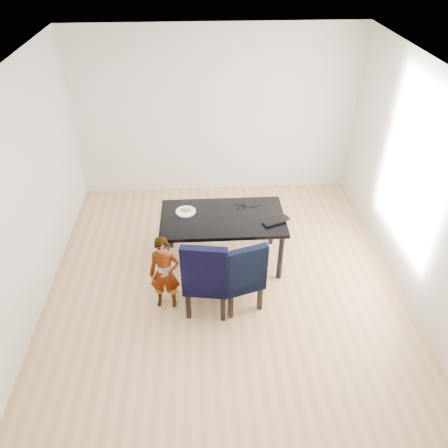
{
  "coord_description": "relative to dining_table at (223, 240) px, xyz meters",
  "views": [
    {
      "loc": [
        -0.25,
        -4.11,
        3.95
      ],
      "look_at": [
        0.0,
        0.2,
        0.85
      ],
      "focal_mm": 35.0,
      "sensor_mm": 36.0,
      "label": 1
    }
  ],
  "objects": [
    {
      "name": "floor",
      "position": [
        0.0,
        -0.5,
        -0.38
      ],
      "size": [
        4.5,
        5.0,
        0.01
      ],
      "primitive_type": "cube",
      "color": "tan",
      "rests_on": "ground"
    },
    {
      "name": "ceiling",
      "position": [
        0.0,
        -0.5,
        2.33
      ],
      "size": [
        4.5,
        5.0,
        0.01
      ],
      "primitive_type": "cube",
      "color": "white",
      "rests_on": "wall_back"
    },
    {
      "name": "wall_back",
      "position": [
        0.0,
        2.0,
        0.98
      ],
      "size": [
        4.5,
        0.01,
        2.7
      ],
      "primitive_type": "cube",
      "color": "silver",
      "rests_on": "ground"
    },
    {
      "name": "wall_front",
      "position": [
        0.0,
        -3.0,
        0.98
      ],
      "size": [
        4.5,
        0.01,
        2.7
      ],
      "primitive_type": "cube",
      "color": "white",
      "rests_on": "ground"
    },
    {
      "name": "wall_left",
      "position": [
        -2.25,
        -0.5,
        0.98
      ],
      "size": [
        0.01,
        5.0,
        2.7
      ],
      "primitive_type": "cube",
      "color": "silver",
      "rests_on": "ground"
    },
    {
      "name": "wall_right",
      "position": [
        2.25,
        -0.5,
        0.98
      ],
      "size": [
        0.01,
        5.0,
        2.7
      ],
      "primitive_type": "cube",
      "color": "white",
      "rests_on": "ground"
    },
    {
      "name": "dining_table",
      "position": [
        0.0,
        0.0,
        0.0
      ],
      "size": [
        1.6,
        0.9,
        0.75
      ],
      "primitive_type": "cube",
      "color": "black",
      "rests_on": "floor"
    },
    {
      "name": "chair_left",
      "position": [
        -0.22,
        -0.82,
        0.16
      ],
      "size": [
        0.59,
        0.61,
        1.07
      ],
      "primitive_type": "cube",
      "rotation": [
        0.0,
        0.0,
        -0.15
      ],
      "color": "black",
      "rests_on": "floor"
    },
    {
      "name": "chair_right",
      "position": [
        0.16,
        -0.78,
        0.12
      ],
      "size": [
        0.6,
        0.61,
        0.99
      ],
      "primitive_type": "cube",
      "rotation": [
        0.0,
        0.0,
        0.3
      ],
      "color": "black",
      "rests_on": "floor"
    },
    {
      "name": "child",
      "position": [
        -0.72,
        -0.76,
        0.12
      ],
      "size": [
        0.38,
        0.26,
        0.99
      ],
      "primitive_type": "imported",
      "rotation": [
        0.0,
        0.0,
        -0.07
      ],
      "color": "#E85B13",
      "rests_on": "floor"
    },
    {
      "name": "plate",
      "position": [
        -0.48,
        0.14,
        0.38
      ],
      "size": [
        0.32,
        0.32,
        0.01
      ],
      "primitive_type": "cylinder",
      "rotation": [
        0.0,
        0.0,
        -0.28
      ],
      "color": "white",
      "rests_on": "dining_table"
    },
    {
      "name": "sandwich",
      "position": [
        -0.47,
        0.14,
        0.42
      ],
      "size": [
        0.15,
        0.1,
        0.06
      ],
      "primitive_type": "ellipsoid",
      "rotation": [
        0.0,
        0.0,
        0.2
      ],
      "color": "#A97E3C",
      "rests_on": "plate"
    },
    {
      "name": "laptop",
      "position": [
        0.65,
        -0.1,
        0.39
      ],
      "size": [
        0.42,
        0.34,
        0.03
      ],
      "primitive_type": "imported",
      "rotation": [
        0.0,
        0.0,
        3.5
      ],
      "color": "black",
      "rests_on": "dining_table"
    },
    {
      "name": "cable_tangle",
      "position": [
        0.27,
        0.19,
        0.38
      ],
      "size": [
        0.15,
        0.15,
        0.01
      ],
      "primitive_type": "torus",
      "rotation": [
        0.0,
        0.0,
        -0.2
      ],
      "color": "black",
      "rests_on": "dining_table"
    }
  ]
}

